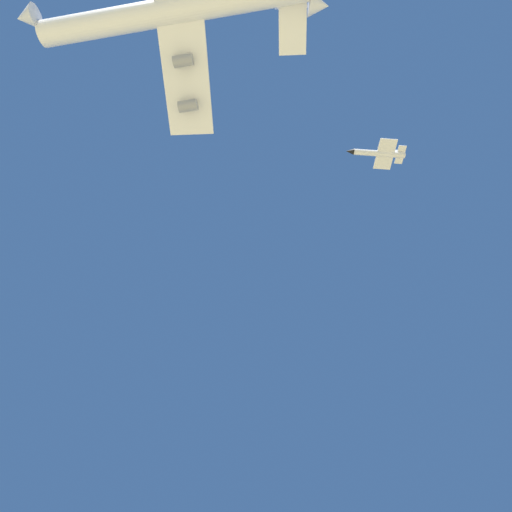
# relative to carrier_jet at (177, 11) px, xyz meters

# --- Properties ---
(carrier_jet) EXTENTS (58.83, 63.32, 20.54)m
(carrier_jet) POSITION_rel_carrier_jet_xyz_m (0.00, 0.00, 0.00)
(carrier_jet) COLOR white
(chase_jet_lead) EXTENTS (11.33, 14.01, 4.00)m
(chase_jet_lead) POSITION_rel_carrier_jet_xyz_m (-9.87, -57.68, -18.66)
(chase_jet_lead) COLOR silver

